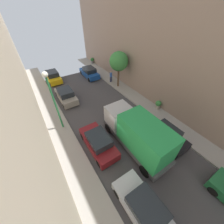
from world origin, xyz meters
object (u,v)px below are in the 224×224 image
at_px(potted_plant_2, 92,60).
at_px(pedestrian, 111,76).
at_px(parked_car_left_2, 144,209).
at_px(parked_car_left_3, 98,142).
at_px(parked_car_right_2, 165,134).
at_px(parked_car_left_5, 53,76).
at_px(street_tree_1, 119,62).
at_px(lamp_post, 52,95).
at_px(parked_car_right_3, 89,73).
at_px(delivery_truck, 137,133).
at_px(parked_car_left_4, 66,95).
at_px(potted_plant_3, 158,104).

bearing_deg(potted_plant_2, pedestrian, -97.05).
bearing_deg(parked_car_left_2, parked_car_left_3, 90.00).
distance_m(parked_car_right_2, potted_plant_2, 20.57).
xyz_separation_m(parked_car_left_5, street_tree_1, (7.42, -7.10, 2.99)).
bearing_deg(parked_car_left_3, lamp_post, 115.29).
height_order(parked_car_left_3, potted_plant_2, parked_car_left_3).
distance_m(parked_car_left_2, street_tree_1, 15.50).
xyz_separation_m(parked_car_left_2, parked_car_left_5, (0.00, 20.37, 0.00)).
bearing_deg(parked_car_right_3, parked_car_left_3, -112.51).
relative_size(parked_car_right_3, potted_plant_2, 4.11).
bearing_deg(parked_car_right_3, street_tree_1, -69.14).
xyz_separation_m(pedestrian, lamp_post, (-9.19, -5.38, 2.86)).
bearing_deg(delivery_truck, parked_car_left_2, -124.80).
bearing_deg(parked_car_left_4, lamp_post, -112.88).
distance_m(delivery_truck, potted_plant_2, 20.41).
relative_size(parked_car_right_2, potted_plant_3, 4.18).
bearing_deg(parked_car_right_3, potted_plant_2, 58.97).
relative_size(parked_car_left_2, potted_plant_3, 4.18).
xyz_separation_m(parked_car_left_4, potted_plant_3, (8.31, -7.58, -0.02)).
height_order(parked_car_left_2, street_tree_1, street_tree_1).
distance_m(parked_car_left_4, street_tree_1, 8.05).
xyz_separation_m(parked_car_left_2, parked_car_left_3, (0.00, 5.56, 0.00)).
bearing_deg(parked_car_left_4, potted_plant_2, 48.39).
distance_m(parked_car_left_4, delivery_truck, 10.60).
bearing_deg(parked_car_left_5, delivery_truck, -80.70).
height_order(delivery_truck, pedestrian, delivery_truck).
height_order(parked_car_right_2, street_tree_1, street_tree_1).
bearing_deg(parked_car_left_3, pedestrian, 52.24).
bearing_deg(parked_car_left_4, parked_car_right_3, 39.84).
height_order(parked_car_right_3, potted_plant_2, parked_car_right_3).
bearing_deg(parked_car_right_3, pedestrian, -62.51).
distance_m(parked_car_left_3, delivery_truck, 3.35).
xyz_separation_m(parked_car_left_3, parked_car_left_4, (0.00, 8.52, 0.00)).
distance_m(delivery_truck, lamp_post, 7.63).
xyz_separation_m(parked_car_left_3, lamp_post, (-1.90, 4.02, 3.22)).
distance_m(parked_car_left_5, street_tree_1, 10.70).
bearing_deg(delivery_truck, potted_plant_2, 73.94).
relative_size(delivery_truck, potted_plant_3, 6.56).
relative_size(parked_car_right_3, delivery_truck, 0.64).
distance_m(parked_car_left_3, street_tree_1, 11.12).
bearing_deg(lamp_post, parked_car_left_4, 67.12).
xyz_separation_m(delivery_truck, potted_plant_2, (5.64, 19.58, -1.06)).
xyz_separation_m(parked_car_left_2, lamp_post, (-1.90, 9.58, 3.22)).
bearing_deg(delivery_truck, parked_car_left_5, 99.30).
bearing_deg(potted_plant_3, parked_car_left_4, 137.63).
relative_size(parked_car_right_3, potted_plant_3, 4.18).
height_order(parked_car_left_2, parked_car_left_5, same).
relative_size(potted_plant_2, lamp_post, 0.18).
distance_m(parked_car_right_3, delivery_truck, 14.99).
height_order(parked_car_left_4, parked_car_left_5, same).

